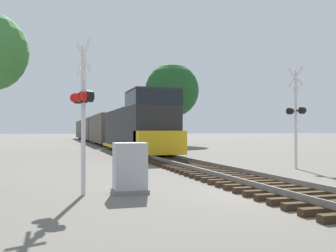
{
  "coord_description": "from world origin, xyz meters",
  "views": [
    {
      "loc": [
        -6.02,
        -9.47,
        1.72
      ],
      "look_at": [
        -0.73,
        8.63,
        1.93
      ],
      "focal_mm": 42.0,
      "sensor_mm": 36.0,
      "label": 1
    }
  ],
  "objects_px": {
    "freight_train": "(100,129)",
    "tree_mid_background": "(172,90)",
    "crossing_signal_near": "(82,103)",
    "crossing_signal_far": "(296,113)",
    "relay_cabinet": "(130,168)"
  },
  "relations": [
    {
      "from": "relay_cabinet",
      "to": "tree_mid_background",
      "type": "bearing_deg",
      "value": 71.26
    },
    {
      "from": "freight_train",
      "to": "crossing_signal_far",
      "type": "relative_size",
      "value": 14.16
    },
    {
      "from": "freight_train",
      "to": "crossing_signal_near",
      "type": "distance_m",
      "value": 42.92
    },
    {
      "from": "freight_train",
      "to": "crossing_signal_near",
      "type": "height_order",
      "value": "freight_train"
    },
    {
      "from": "crossing_signal_near",
      "to": "tree_mid_background",
      "type": "bearing_deg",
      "value": 139.98
    },
    {
      "from": "crossing_signal_near",
      "to": "tree_mid_background",
      "type": "height_order",
      "value": "tree_mid_background"
    },
    {
      "from": "crossing_signal_near",
      "to": "relay_cabinet",
      "type": "bearing_deg",
      "value": 69.15
    },
    {
      "from": "relay_cabinet",
      "to": "freight_train",
      "type": "bearing_deg",
      "value": 84.63
    },
    {
      "from": "freight_train",
      "to": "crossing_signal_far",
      "type": "height_order",
      "value": "crossing_signal_far"
    },
    {
      "from": "crossing_signal_near",
      "to": "freight_train",
      "type": "bearing_deg",
      "value": 153.58
    },
    {
      "from": "tree_mid_background",
      "to": "freight_train",
      "type": "bearing_deg",
      "value": 130.53
    },
    {
      "from": "crossing_signal_near",
      "to": "crossing_signal_far",
      "type": "bearing_deg",
      "value": 96.28
    },
    {
      "from": "crossing_signal_near",
      "to": "relay_cabinet",
      "type": "relative_size",
      "value": 3.0
    },
    {
      "from": "tree_mid_background",
      "to": "crossing_signal_far",
      "type": "bearing_deg",
      "value": -95.92
    },
    {
      "from": "freight_train",
      "to": "tree_mid_background",
      "type": "xyz_separation_m",
      "value": [
        7.48,
        -8.75,
        4.61
      ]
    }
  ]
}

